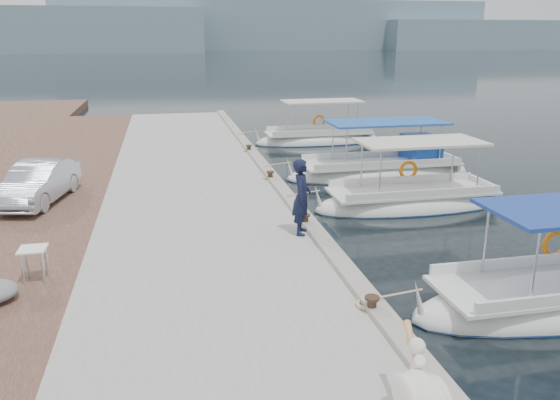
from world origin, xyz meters
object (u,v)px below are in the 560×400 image
at_px(fishing_caique_c, 411,203).
at_px(parked_car, 38,182).
at_px(fisherman, 302,197).
at_px(fishing_caique_e, 318,140).
at_px(fishing_caique_d, 382,171).
at_px(pelican, 421,395).

distance_m(fishing_caique_c, parked_car, 11.99).
bearing_deg(parked_car, fisherman, -18.81).
distance_m(fishing_caique_e, parked_car, 15.68).
distance_m(fishing_caique_d, pelican, 15.90).
xyz_separation_m(fishing_caique_e, fisherman, (-4.61, -14.59, 1.37)).
distance_m(fishing_caique_c, fisherman, 5.64).
xyz_separation_m(fishing_caique_c, fishing_caique_d, (0.64, 4.15, 0.06)).
xyz_separation_m(fishing_caique_c, pelican, (-4.93, -10.71, 1.00)).
relative_size(pelican, fisherman, 0.79).
relative_size(fishing_caique_d, pelican, 4.98).
bearing_deg(fishing_caique_c, fishing_caique_e, 89.75).
relative_size(fishing_caique_c, parked_car, 1.77).
relative_size(fishing_caique_e, fisherman, 3.43).
relative_size(pelican, parked_car, 0.41).
height_order(fishing_caique_c, parked_car, fishing_caique_c).
bearing_deg(fishing_caique_c, pelican, -114.73).
bearing_deg(fishing_caique_c, parked_car, 173.18).
bearing_deg(parked_car, fishing_caique_e, 52.94).
height_order(pelican, fisherman, fisherman).
bearing_deg(fishing_caique_e, parked_car, -139.58).
distance_m(fishing_caique_c, fishing_caique_d, 4.20).
bearing_deg(fishing_caique_d, fishing_caique_e, 94.53).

